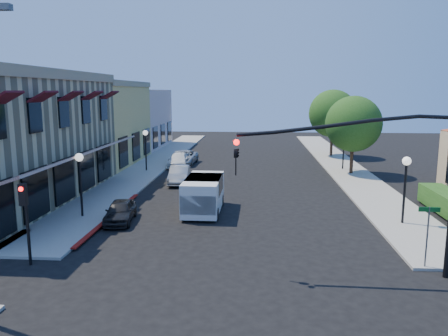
# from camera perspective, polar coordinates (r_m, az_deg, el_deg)

# --- Properties ---
(ground) EXTENTS (120.00, 120.00, 0.00)m
(ground) POSITION_cam_1_polar(r_m,az_deg,el_deg) (15.90, 0.56, -15.39)
(ground) COLOR black
(ground) RESTS_ON ground
(sidewalk_left) EXTENTS (3.50, 50.00, 0.12)m
(sidewalk_left) POSITION_cam_1_polar(r_m,az_deg,el_deg) (42.99, -8.78, 0.82)
(sidewalk_left) COLOR gray
(sidewalk_left) RESTS_ON ground
(sidewalk_right) EXTENTS (3.50, 50.00, 0.12)m
(sidewalk_right) POSITION_cam_1_polar(r_m,az_deg,el_deg) (42.61, 14.81, 0.53)
(sidewalk_right) COLOR gray
(sidewalk_right) RESTS_ON ground
(curb_red_strip) EXTENTS (0.25, 10.00, 0.06)m
(curb_red_strip) POSITION_cam_1_polar(r_m,az_deg,el_deg) (24.63, -14.51, -6.41)
(curb_red_strip) COLOR maroon
(curb_red_strip) RESTS_ON ground
(yellow_stucco_building) EXTENTS (10.00, 12.00, 7.60)m
(yellow_stucco_building) POSITION_cam_1_polar(r_m,az_deg,el_deg) (43.66, -17.92, 5.54)
(yellow_stucco_building) COLOR tan
(yellow_stucco_building) RESTS_ON ground
(pink_stucco_building) EXTENTS (10.00, 12.00, 7.00)m
(pink_stucco_building) POSITION_cam_1_polar(r_m,az_deg,el_deg) (54.96, -13.20, 6.26)
(pink_stucco_building) COLOR beige
(pink_stucco_building) RESTS_ON ground
(street_tree_a) EXTENTS (4.56, 4.56, 6.48)m
(street_tree_a) POSITION_cam_1_polar(r_m,az_deg,el_deg) (37.28, 16.55, 5.54)
(street_tree_a) COLOR black
(street_tree_a) RESTS_ON ground
(street_tree_b) EXTENTS (4.94, 4.94, 7.02)m
(street_tree_b) POSITION_cam_1_polar(r_m,az_deg,el_deg) (47.06, 14.01, 6.92)
(street_tree_b) COLOR black
(street_tree_b) RESTS_ON ground
(signal_mast_arm) EXTENTS (8.01, 0.39, 6.00)m
(signal_mast_arm) POSITION_cam_1_polar(r_m,az_deg,el_deg) (16.81, 21.29, -0.04)
(signal_mast_arm) COLOR black
(signal_mast_arm) RESTS_ON ground
(secondary_signal) EXTENTS (0.28, 0.42, 3.32)m
(secondary_signal) POSITION_cam_1_polar(r_m,az_deg,el_deg) (18.65, -24.56, -4.90)
(secondary_signal) COLOR black
(secondary_signal) RESTS_ON ground
(street_name_sign) EXTENTS (0.80, 0.06, 2.50)m
(street_name_sign) POSITION_cam_1_polar(r_m,az_deg,el_deg) (18.52, 25.09, -7.02)
(street_name_sign) COLOR #595B5E
(street_name_sign) RESTS_ON ground
(lamppost_left_near) EXTENTS (0.44, 0.44, 3.57)m
(lamppost_left_near) POSITION_cam_1_polar(r_m,az_deg,el_deg) (24.59, -18.32, -0.08)
(lamppost_left_near) COLOR black
(lamppost_left_near) RESTS_ON ground
(lamppost_left_far) EXTENTS (0.44, 0.44, 3.57)m
(lamppost_left_far) POSITION_cam_1_polar(r_m,az_deg,el_deg) (37.76, -10.22, 3.62)
(lamppost_left_far) COLOR black
(lamppost_left_far) RESTS_ON ground
(lamppost_right_near) EXTENTS (0.44, 0.44, 3.57)m
(lamppost_right_near) POSITION_cam_1_polar(r_m,az_deg,el_deg) (23.94, 22.66, -0.61)
(lamppost_right_near) COLOR black
(lamppost_right_near) RESTS_ON ground
(lamppost_right_far) EXTENTS (0.44, 0.44, 3.57)m
(lamppost_right_far) POSITION_cam_1_polar(r_m,az_deg,el_deg) (39.29, 15.40, 3.67)
(lamppost_right_far) COLOR black
(lamppost_right_far) RESTS_ON ground
(white_van) EXTENTS (2.03, 4.52, 1.99)m
(white_van) POSITION_cam_1_polar(r_m,az_deg,el_deg) (24.81, -2.71, -3.22)
(white_van) COLOR silver
(white_van) RESTS_ON ground
(parked_car_a) EXTENTS (1.75, 3.54, 1.16)m
(parked_car_a) POSITION_cam_1_polar(r_m,az_deg,el_deg) (23.75, -13.40, -5.52)
(parked_car_a) COLOR black
(parked_car_a) RESTS_ON ground
(parked_car_b) EXTENTS (1.70, 4.09, 1.31)m
(parked_car_b) POSITION_cam_1_polar(r_m,az_deg,el_deg) (32.82, -5.84, -0.88)
(parked_car_b) COLOR #979A9C
(parked_car_b) RESTS_ON ground
(parked_car_c) EXTENTS (1.75, 4.23, 1.22)m
(parked_car_c) POSITION_cam_1_polar(r_m,az_deg,el_deg) (40.19, -5.92, 1.05)
(parked_car_c) COLOR white
(parked_car_c) RESTS_ON ground
(parked_car_d) EXTENTS (2.39, 4.74, 1.29)m
(parked_car_d) POSITION_cam_1_polar(r_m,az_deg,el_deg) (41.38, -5.29, 1.36)
(parked_car_d) COLOR #A8ABAD
(parked_car_d) RESTS_ON ground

